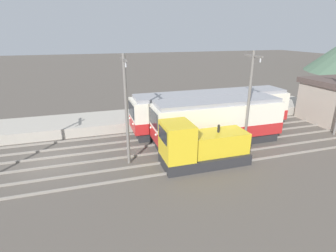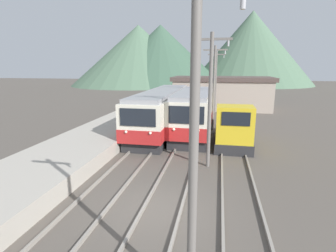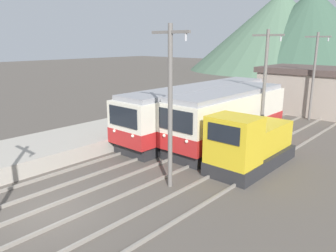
{
  "view_description": "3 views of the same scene",
  "coord_description": "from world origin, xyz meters",
  "px_view_note": "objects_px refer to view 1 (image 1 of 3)",
  "views": [
    {
      "loc": [
        17.48,
        2.8,
        8.2
      ],
      "look_at": [
        0.69,
        7.97,
        1.95
      ],
      "focal_mm": 28.0,
      "sensor_mm": 36.0,
      "label": 1
    },
    {
      "loc": [
        2.16,
        -8.92,
        5.42
      ],
      "look_at": [
        -1.23,
        8.44,
        1.38
      ],
      "focal_mm": 28.0,
      "sensor_mm": 36.0,
      "label": 2
    },
    {
      "loc": [
        10.8,
        -5.31,
        6.37
      ],
      "look_at": [
        -1.12,
        7.93,
        1.76
      ],
      "focal_mm": 35.0,
      "sensor_mm": 36.0,
      "label": 3
    }
  ],
  "objects_px": {
    "catenary_mast_far": "(249,97)",
    "catenary_mast_mid": "(126,107)",
    "commuter_train_center": "(217,123)",
    "commuter_train_left": "(211,112)",
    "shunting_locomotive": "(200,147)"
  },
  "relations": [
    {
      "from": "commuter_train_left",
      "to": "catenary_mast_mid",
      "type": "bearing_deg",
      "value": -61.71
    },
    {
      "from": "catenary_mast_mid",
      "to": "commuter_train_left",
      "type": "bearing_deg",
      "value": 118.29
    },
    {
      "from": "catenary_mast_far",
      "to": "commuter_train_center",
      "type": "bearing_deg",
      "value": -132.22
    },
    {
      "from": "commuter_train_left",
      "to": "commuter_train_center",
      "type": "bearing_deg",
      "value": -17.31
    },
    {
      "from": "commuter_train_left",
      "to": "shunting_locomotive",
      "type": "bearing_deg",
      "value": -31.41
    },
    {
      "from": "catenary_mast_far",
      "to": "catenary_mast_mid",
      "type": "bearing_deg",
      "value": -90.0
    },
    {
      "from": "shunting_locomotive",
      "to": "commuter_train_center",
      "type": "bearing_deg",
      "value": 138.34
    },
    {
      "from": "commuter_train_center",
      "to": "catenary_mast_mid",
      "type": "distance_m",
      "value": 7.62
    },
    {
      "from": "commuter_train_center",
      "to": "catenary_mast_far",
      "type": "relative_size",
      "value": 1.44
    },
    {
      "from": "commuter_train_left",
      "to": "shunting_locomotive",
      "type": "xyz_separation_m",
      "value": [
        5.8,
        -3.54,
        -0.4
      ]
    },
    {
      "from": "shunting_locomotive",
      "to": "catenary_mast_mid",
      "type": "relative_size",
      "value": 0.81
    },
    {
      "from": "commuter_train_left",
      "to": "commuter_train_center",
      "type": "height_order",
      "value": "commuter_train_center"
    },
    {
      "from": "commuter_train_center",
      "to": "commuter_train_left",
      "type": "bearing_deg",
      "value": 162.69
    },
    {
      "from": "catenary_mast_mid",
      "to": "commuter_train_center",
      "type": "bearing_deg",
      "value": 101.94
    },
    {
      "from": "catenary_mast_mid",
      "to": "catenary_mast_far",
      "type": "height_order",
      "value": "same"
    }
  ]
}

